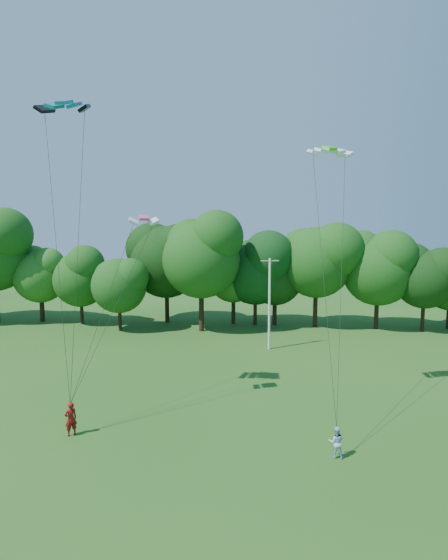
{
  "coord_description": "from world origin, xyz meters",
  "views": [
    {
      "loc": [
        2.41,
        -13.34,
        11.17
      ],
      "look_at": [
        1.31,
        13.0,
        8.16
      ],
      "focal_mm": 28.0,
      "sensor_mm": 36.0,
      "label": 1
    }
  ],
  "objects": [
    {
      "name": "utility_pole",
      "position": [
        4.97,
        27.07,
        4.41
      ],
      "size": [
        1.7,
        0.43,
        8.59
      ],
      "rotation": [
        0.0,
        0.0,
        0.21
      ],
      "color": "silver",
      "rests_on": "ground"
    },
    {
      "name": "kite_flyer_left",
      "position": [
        -6.91,
        9.09,
        0.93
      ],
      "size": [
        0.8,
        0.79,
        1.86
      ],
      "primitive_type": "imported",
      "rotation": [
        0.0,
        0.0,
        3.88
      ],
      "color": "maroon",
      "rests_on": "ground"
    },
    {
      "name": "kite_flyer_right",
      "position": [
        7.09,
        7.33,
        0.79
      ],
      "size": [
        0.83,
        0.68,
        1.58
      ],
      "primitive_type": "imported",
      "rotation": [
        0.0,
        0.0,
        3.04
      ],
      "color": "#AFD4F2",
      "rests_on": "ground"
    },
    {
      "name": "kite_teal",
      "position": [
        -7.84,
        12.26,
        18.48
      ],
      "size": [
        2.97,
        1.38,
        0.61
      ],
      "rotation": [
        0.0,
        0.0,
        -0.02
      ],
      "color": "#047591",
      "rests_on": "ground"
    },
    {
      "name": "kite_green",
      "position": [
        7.68,
        14.11,
        16.13
      ],
      "size": [
        2.84,
        1.8,
        0.48
      ],
      "rotation": [
        0.0,
        0.0,
        0.25
      ],
      "color": "#4CD41F",
      "rests_on": "ground"
    },
    {
      "name": "kite_pink",
      "position": [
        -3.46,
        12.59,
        11.92
      ],
      "size": [
        1.95,
        1.39,
        0.36
      ],
      "rotation": [
        0.0,
        0.0,
        0.34
      ],
      "color": "#E84089",
      "rests_on": "ground"
    },
    {
      "name": "tree_back_center",
      "position": [
        3.98,
        37.75,
        7.75
      ],
      "size": [
        8.53,
        8.53,
        12.41
      ],
      "color": "#331C13",
      "rests_on": "ground"
    }
  ]
}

